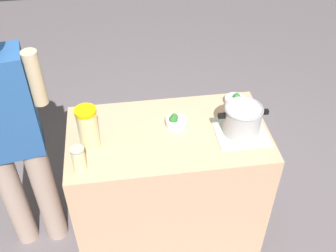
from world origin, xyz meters
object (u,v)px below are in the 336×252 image
object	(u,v)px
broccoli_bowl_front	(175,121)
person_cook	(11,139)
mason_jar	(79,159)
cooking_pot	(242,119)
lemonade_pitcher	(88,128)
broccoli_bowl_center	(235,100)

from	to	relation	value
broccoli_bowl_front	person_cook	xyz separation A→B (m)	(0.92, 0.01, -0.01)
broccoli_bowl_front	mason_jar	bearing A→B (deg)	26.77
cooking_pot	lemonade_pitcher	bearing A→B (deg)	-0.36
person_cook	cooking_pot	bearing A→B (deg)	175.22
cooking_pot	lemonade_pitcher	xyz separation A→B (m)	(0.83, -0.01, 0.03)
broccoli_bowl_center	person_cook	size ratio (longest dim) A/B	0.08
lemonade_pitcher	broccoli_bowl_center	distance (m)	0.91
cooking_pot	broccoli_bowl_front	xyz separation A→B (m)	(0.35, -0.11, -0.07)
lemonade_pitcher	broccoli_bowl_front	distance (m)	0.50
cooking_pot	mason_jar	world-z (taller)	cooking_pot
cooking_pot	person_cook	bearing A→B (deg)	-4.78
broccoli_bowl_center	person_cook	distance (m)	1.32
broccoli_bowl_center	person_cook	world-z (taller)	person_cook
lemonade_pitcher	mason_jar	xyz separation A→B (m)	(0.05, 0.16, -0.06)
lemonade_pitcher	mason_jar	world-z (taller)	lemonade_pitcher
cooking_pot	mason_jar	bearing A→B (deg)	10.04
broccoli_bowl_front	person_cook	world-z (taller)	person_cook
mason_jar	broccoli_bowl_front	xyz separation A→B (m)	(-0.53, -0.27, -0.04)
lemonade_pitcher	person_cook	xyz separation A→B (m)	(0.44, -0.10, -0.11)
lemonade_pitcher	mason_jar	distance (m)	0.18
mason_jar	broccoli_bowl_front	world-z (taller)	mason_jar
broccoli_bowl_front	broccoli_bowl_center	distance (m)	0.42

